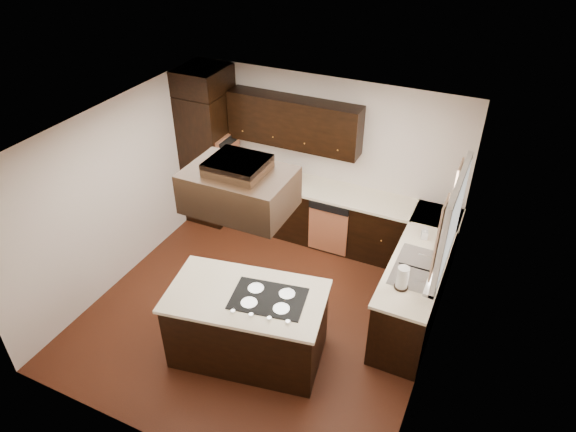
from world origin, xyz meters
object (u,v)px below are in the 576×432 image
object	(u,v)px
oven_column	(210,157)
island	(248,326)
range_hood	(239,190)
spice_rack	(288,174)

from	to	relation	value
oven_column	island	world-z (taller)	oven_column
range_hood	spice_rack	bearing A→B (deg)	103.19
oven_column	island	bearing A→B (deg)	-50.69
island	spice_rack	world-z (taller)	spice_rack
island	spice_rack	bearing A→B (deg)	94.21
range_hood	spice_rack	size ratio (longest dim) A/B	3.36
spice_rack	island	bearing A→B (deg)	-85.97
island	oven_column	bearing A→B (deg)	119.01
oven_column	range_hood	bearing A→B (deg)	-50.26
range_hood	spice_rack	world-z (taller)	range_hood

